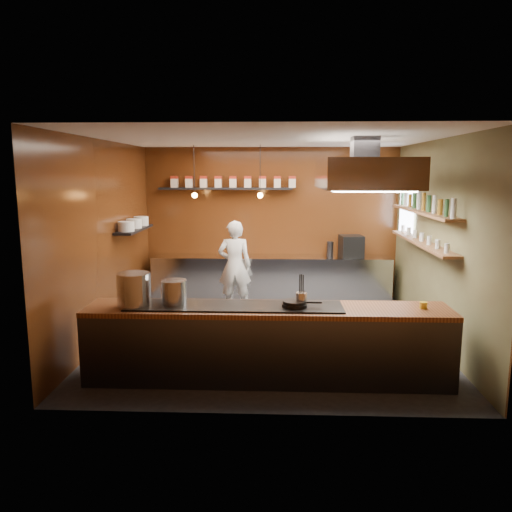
# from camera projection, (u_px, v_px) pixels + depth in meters

# --- Properties ---
(floor) EXTENTS (5.00, 5.00, 0.00)m
(floor) POSITION_uv_depth(u_px,v_px,m) (269.00, 337.00, 7.73)
(floor) COLOR black
(floor) RESTS_ON ground
(back_wall) EXTENTS (5.00, 0.00, 5.00)m
(back_wall) POSITION_uv_depth(u_px,v_px,m) (271.00, 224.00, 9.94)
(back_wall) COLOR #401A0B
(back_wall) RESTS_ON ground
(left_wall) EXTENTS (0.00, 5.00, 5.00)m
(left_wall) POSITION_uv_depth(u_px,v_px,m) (105.00, 240.00, 7.58)
(left_wall) COLOR #401A0B
(left_wall) RESTS_ON ground
(right_wall) EXTENTS (0.00, 5.00, 5.00)m
(right_wall) POSITION_uv_depth(u_px,v_px,m) (438.00, 242.00, 7.38)
(right_wall) COLOR brown
(right_wall) RESTS_ON ground
(ceiling) EXTENTS (5.00, 5.00, 0.00)m
(ceiling) POSITION_uv_depth(u_px,v_px,m) (270.00, 139.00, 7.23)
(ceiling) COLOR silver
(ceiling) RESTS_ON back_wall
(window_pane) EXTENTS (0.00, 1.00, 1.00)m
(window_pane) POSITION_uv_depth(u_px,v_px,m) (407.00, 207.00, 8.99)
(window_pane) COLOR white
(window_pane) RESTS_ON right_wall
(prep_counter) EXTENTS (4.60, 0.65, 0.90)m
(prep_counter) POSITION_uv_depth(u_px,v_px,m) (271.00, 279.00, 9.79)
(prep_counter) COLOR silver
(prep_counter) RESTS_ON floor
(pass_counter) EXTENTS (4.40, 0.72, 0.94)m
(pass_counter) POSITION_uv_depth(u_px,v_px,m) (267.00, 343.00, 6.08)
(pass_counter) COLOR #38383D
(pass_counter) RESTS_ON floor
(tin_shelf) EXTENTS (2.60, 0.26, 0.04)m
(tin_shelf) POSITION_uv_depth(u_px,v_px,m) (225.00, 189.00, 9.72)
(tin_shelf) COLOR black
(tin_shelf) RESTS_ON back_wall
(plate_shelf) EXTENTS (0.30, 1.40, 0.04)m
(plate_shelf) POSITION_uv_depth(u_px,v_px,m) (134.00, 229.00, 8.55)
(plate_shelf) COLOR black
(plate_shelf) RESTS_ON left_wall
(bottle_shelf_upper) EXTENTS (0.26, 2.80, 0.04)m
(bottle_shelf_upper) POSITION_uv_depth(u_px,v_px,m) (423.00, 212.00, 7.61)
(bottle_shelf_upper) COLOR brown
(bottle_shelf_upper) RESTS_ON right_wall
(bottle_shelf_lower) EXTENTS (0.26, 2.80, 0.04)m
(bottle_shelf_lower) POSITION_uv_depth(u_px,v_px,m) (421.00, 242.00, 7.69)
(bottle_shelf_lower) COLOR brown
(bottle_shelf_lower) RESTS_ON right_wall
(extractor_hood) EXTENTS (1.20, 2.00, 0.72)m
(extractor_hood) POSITION_uv_depth(u_px,v_px,m) (364.00, 173.00, 6.86)
(extractor_hood) COLOR #38383D
(extractor_hood) RESTS_ON ceiling
(pendant_left) EXTENTS (0.10, 0.10, 0.95)m
(pendant_left) POSITION_uv_depth(u_px,v_px,m) (195.00, 192.00, 9.10)
(pendant_left) COLOR black
(pendant_left) RESTS_ON ceiling
(pendant_right) EXTENTS (0.10, 0.10, 0.95)m
(pendant_right) POSITION_uv_depth(u_px,v_px,m) (260.00, 193.00, 9.05)
(pendant_right) COLOR black
(pendant_right) RESTS_ON ceiling
(storage_tins) EXTENTS (2.43, 0.13, 0.22)m
(storage_tins) POSITION_uv_depth(u_px,v_px,m) (233.00, 182.00, 9.69)
(storage_tins) COLOR beige
(storage_tins) RESTS_ON tin_shelf
(plate_stacks) EXTENTS (0.26, 1.16, 0.16)m
(plate_stacks) POSITION_uv_depth(u_px,v_px,m) (134.00, 224.00, 8.53)
(plate_stacks) COLOR silver
(plate_stacks) RESTS_ON plate_shelf
(bottles) EXTENTS (0.06, 2.66, 0.24)m
(bottles) POSITION_uv_depth(u_px,v_px,m) (424.00, 203.00, 7.59)
(bottles) COLOR silver
(bottles) RESTS_ON bottle_shelf_upper
(wine_glasses) EXTENTS (0.07, 2.37, 0.13)m
(wine_glasses) POSITION_uv_depth(u_px,v_px,m) (422.00, 237.00, 7.67)
(wine_glasses) COLOR silver
(wine_glasses) RESTS_ON bottle_shelf_lower
(stockpot_large) EXTENTS (0.52, 0.52, 0.39)m
(stockpot_large) POSITION_uv_depth(u_px,v_px,m) (134.00, 289.00, 5.98)
(stockpot_large) COLOR #B0B2B7
(stockpot_large) RESTS_ON pass_counter
(stockpot_small) EXTENTS (0.39, 0.39, 0.29)m
(stockpot_small) POSITION_uv_depth(u_px,v_px,m) (174.00, 292.00, 6.06)
(stockpot_small) COLOR #B0B3B8
(stockpot_small) RESTS_ON pass_counter
(utensil_crock) EXTENTS (0.16, 0.16, 0.17)m
(utensil_crock) POSITION_uv_depth(u_px,v_px,m) (301.00, 300.00, 5.93)
(utensil_crock) COLOR silver
(utensil_crock) RESTS_ON pass_counter
(frying_pan) EXTENTS (0.47, 0.30, 0.08)m
(frying_pan) POSITION_uv_depth(u_px,v_px,m) (295.00, 304.00, 5.93)
(frying_pan) COLOR black
(frying_pan) RESTS_ON pass_counter
(butter_jar) EXTENTS (0.11, 0.11, 0.08)m
(butter_jar) POSITION_uv_depth(u_px,v_px,m) (423.00, 305.00, 5.93)
(butter_jar) COLOR gold
(butter_jar) RESTS_ON pass_counter
(espresso_machine) EXTENTS (0.47, 0.45, 0.42)m
(espresso_machine) POSITION_uv_depth(u_px,v_px,m) (351.00, 246.00, 9.59)
(espresso_machine) COLOR black
(espresso_machine) RESTS_ON prep_counter
(chef) EXTENTS (0.63, 0.43, 1.66)m
(chef) POSITION_uv_depth(u_px,v_px,m) (235.00, 266.00, 9.12)
(chef) COLOR silver
(chef) RESTS_ON floor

